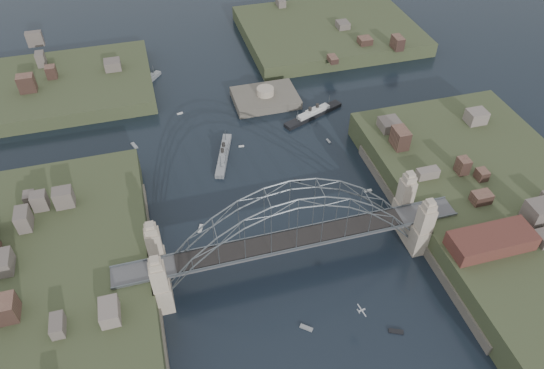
{
  "coord_description": "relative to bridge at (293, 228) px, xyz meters",
  "views": [
    {
      "loc": [
        -25.51,
        -74.13,
        99.28
      ],
      "look_at": [
        0.0,
        18.0,
        10.0
      ],
      "focal_mm": 33.32,
      "sensor_mm": 36.0,
      "label": 1
    }
  ],
  "objects": [
    {
      "name": "ground",
      "position": [
        0.0,
        0.0,
        -12.32
      ],
      "size": [
        500.0,
        500.0,
        0.0
      ],
      "primitive_type": "plane",
      "color": "black",
      "rests_on": "ground"
    },
    {
      "name": "bridge",
      "position": [
        0.0,
        0.0,
        0.0
      ],
      "size": [
        84.0,
        13.8,
        24.6
      ],
      "color": "#525254",
      "rests_on": "ground"
    },
    {
      "name": "shore_west",
      "position": [
        -57.32,
        0.0,
        -10.35
      ],
      "size": [
        50.5,
        90.0,
        12.0
      ],
      "color": "#374024",
      "rests_on": "ground"
    },
    {
      "name": "shore_east",
      "position": [
        57.32,
        0.0,
        -10.35
      ],
      "size": [
        50.5,
        90.0,
        12.0
      ],
      "color": "#374024",
      "rests_on": "ground"
    },
    {
      "name": "headland_nw",
      "position": [
        -55.0,
        95.0,
        -11.82
      ],
      "size": [
        60.0,
        45.0,
        9.0
      ],
      "primitive_type": "cube",
      "color": "#374024",
      "rests_on": "ground"
    },
    {
      "name": "headland_ne",
      "position": [
        50.0,
        110.0,
        -11.57
      ],
      "size": [
        70.0,
        55.0,
        9.5
      ],
      "primitive_type": "cube",
      "color": "#374024",
      "rests_on": "ground"
    },
    {
      "name": "fort_island",
      "position": [
        12.0,
        70.0,
        -12.66
      ],
      "size": [
        22.0,
        16.0,
        9.4
      ],
      "color": "#575146",
      "rests_on": "ground"
    },
    {
      "name": "wharf_shed",
      "position": [
        44.0,
        -14.0,
        -2.32
      ],
      "size": [
        20.0,
        8.0,
        4.0
      ],
      "primitive_type": "cube",
      "color": "#592D26",
      "rests_on": "shore_east"
    },
    {
      "name": "finger_pier",
      "position": [
        39.0,
        -28.0,
        -11.62
      ],
      "size": [
        4.0,
        22.0,
        1.4
      ],
      "primitive_type": "cube",
      "color": "#525254",
      "rests_on": "ground"
    },
    {
      "name": "naval_cruiser_near",
      "position": [
        -8.12,
        44.12,
        -11.4
      ],
      "size": [
        8.87,
        19.75,
        5.98
      ],
      "color": "gray",
      "rests_on": "ground"
    },
    {
      "name": "naval_cruiser_far",
      "position": [
        -26.69,
        92.94,
        -11.51
      ],
      "size": [
        11.25,
        13.54,
        5.24
      ],
      "color": "gray",
      "rests_on": "ground"
    },
    {
      "name": "ocean_liner",
      "position": [
        25.27,
        57.19,
        -11.44
      ],
      "size": [
        22.59,
        11.67,
        5.67
      ],
      "color": "black",
      "rests_on": "ground"
    },
    {
      "name": "aeroplane",
      "position": [
        8.81,
        -21.23,
        -6.0
      ],
      "size": [
        1.88,
        3.43,
        0.5
      ],
      "color": "silver"
    },
    {
      "name": "small_boat_a",
      "position": [
        -19.89,
        16.79,
        -12.17
      ],
      "size": [
        1.93,
        2.96,
        0.45
      ],
      "color": "silver",
      "rests_on": "ground"
    },
    {
      "name": "small_boat_b",
      "position": [
        10.38,
        27.93,
        -12.17
      ],
      "size": [
        1.85,
        1.45,
        0.45
      ],
      "color": "silver",
      "rests_on": "ground"
    },
    {
      "name": "small_boat_c",
      "position": [
        -2.28,
        -18.62,
        -12.17
      ],
      "size": [
        2.85,
        2.6,
        0.45
      ],
      "color": "silver",
      "rests_on": "ground"
    },
    {
      "name": "small_boat_d",
      "position": [
        25.46,
        42.84,
        -12.17
      ],
      "size": [
        1.1,
        2.24,
        0.45
      ],
      "color": "silver",
      "rests_on": "ground"
    },
    {
      "name": "small_boat_e",
      "position": [
        -34.13,
        56.97,
        -12.17
      ],
      "size": [
        2.2,
        3.52,
        0.45
      ],
      "color": "silver",
      "rests_on": "ground"
    },
    {
      "name": "small_boat_f",
      "position": [
        -1.78,
        47.64,
        -12.17
      ],
      "size": [
        1.72,
        0.69,
        0.45
      ],
      "color": "silver",
      "rests_on": "ground"
    },
    {
      "name": "small_boat_g",
      "position": [
        16.45,
        -24.7,
        -12.17
      ],
      "size": [
        3.36,
        2.29,
        0.45
      ],
      "color": "silver",
      "rests_on": "ground"
    },
    {
      "name": "small_boat_h",
      "position": [
        -17.87,
        70.55,
        -12.17
      ],
      "size": [
        2.12,
        1.14,
        0.45
      ],
      "color": "silver",
      "rests_on": "ground"
    },
    {
      "name": "small_boat_i",
      "position": [
        28.36,
        18.31,
        -12.17
      ],
      "size": [
        2.34,
        0.86,
        0.45
      ],
      "color": "silver",
      "rests_on": "ground"
    }
  ]
}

